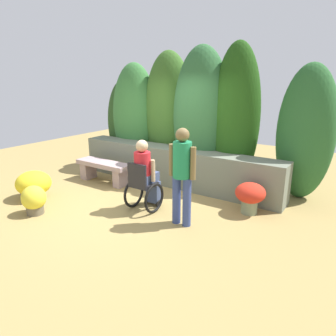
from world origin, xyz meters
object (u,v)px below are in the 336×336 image
Objects in this scene: person_in_wheelchair at (145,177)px; flower_pot_red_accent at (250,195)px; stone_bench at (104,169)px; flower_pot_purple_near at (34,200)px; flower_pot_terracotta_by_wall at (34,185)px; person_standing_companion at (182,171)px.

person_in_wheelchair is 1.94m from flower_pot_red_accent.
stone_bench is 3.46m from flower_pot_red_accent.
person_in_wheelchair is 2.50× the size of flower_pot_purple_near.
person_in_wheelchair is at bearing -16.28° from stone_bench.
flower_pot_terracotta_by_wall is at bearing -159.42° from person_in_wheelchair.
person_in_wheelchair is 0.96m from person_standing_companion.
flower_pot_purple_near is at bearing -33.35° from flower_pot_terracotta_by_wall.
person_standing_companion is (2.66, -0.86, 0.61)m from stone_bench.
stone_bench is at bearing 96.97° from flower_pot_purple_near.
person_standing_companion reaches higher than flower_pot_purple_near.
person_in_wheelchair is at bearing 20.38° from flower_pot_terracotta_by_wall.
flower_pot_purple_near is 0.93× the size of flower_pot_red_accent.
person_in_wheelchair reaches higher than flower_pot_red_accent.
flower_pot_terracotta_by_wall is (-2.22, -0.83, -0.33)m from person_in_wheelchair.
flower_pot_red_accent is at bearing 52.51° from person_standing_companion.
person_in_wheelchair is (1.77, -0.70, 0.30)m from stone_bench.
person_in_wheelchair reaches higher than flower_pot_terracotta_by_wall.
flower_pot_red_accent reaches higher than flower_pot_purple_near.
flower_pot_red_accent is (3.46, 0.20, 0.02)m from stone_bench.
person_standing_companion is at bearing 12.11° from flower_pot_terracotta_by_wall.
flower_pot_red_accent is at bearing 34.27° from flower_pot_purple_near.
person_in_wheelchair reaches higher than flower_pot_purple_near.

